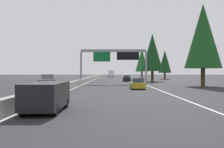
{
  "coord_description": "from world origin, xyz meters",
  "views": [
    {
      "loc": [
        -2.46,
        -5.45,
        2.33
      ],
      "look_at": [
        56.66,
        -5.58,
        1.84
      ],
      "focal_mm": 43.62,
      "sensor_mm": 36.0,
      "label": 1
    }
  ],
  "objects_px": {
    "sign_gantry_overhead": "(114,56)",
    "sedan_mid_left": "(127,79)",
    "conifer_right_mid": "(152,52)",
    "sedan_distant_a": "(137,84)",
    "minivan_near_center": "(46,95)",
    "box_truck_mid_center": "(111,73)",
    "oncoming_near": "(47,79)",
    "conifer_right_near": "(203,36)",
    "conifer_right_far": "(165,62)",
    "conifer_right_distant": "(142,60)"
  },
  "relations": [
    {
      "from": "sedan_distant_a",
      "to": "conifer_right_mid",
      "type": "height_order",
      "value": "conifer_right_mid"
    },
    {
      "from": "sedan_mid_left",
      "to": "conifer_right_distant",
      "type": "height_order",
      "value": "conifer_right_distant"
    },
    {
      "from": "sedan_mid_left",
      "to": "conifer_right_near",
      "type": "height_order",
      "value": "conifer_right_near"
    },
    {
      "from": "sign_gantry_overhead",
      "to": "conifer_right_near",
      "type": "height_order",
      "value": "conifer_right_near"
    },
    {
      "from": "minivan_near_center",
      "to": "conifer_right_mid",
      "type": "distance_m",
      "value": 50.96
    },
    {
      "from": "sedan_mid_left",
      "to": "oncoming_near",
      "type": "xyz_separation_m",
      "value": [
        -15.87,
        15.55,
        0.23
      ]
    },
    {
      "from": "box_truck_mid_center",
      "to": "conifer_right_distant",
      "type": "distance_m",
      "value": 24.53
    },
    {
      "from": "sedan_mid_left",
      "to": "conifer_right_far",
      "type": "xyz_separation_m",
      "value": [
        19.3,
        -13.1,
        4.85
      ]
    },
    {
      "from": "sign_gantry_overhead",
      "to": "conifer_right_distant",
      "type": "distance_m",
      "value": 50.92
    },
    {
      "from": "minivan_near_center",
      "to": "sedan_distant_a",
      "type": "xyz_separation_m",
      "value": [
        21.08,
        -7.36,
        -0.27
      ]
    },
    {
      "from": "sedan_distant_a",
      "to": "box_truck_mid_center",
      "type": "xyz_separation_m",
      "value": [
        85.22,
        3.69,
        0.93
      ]
    },
    {
      "from": "sign_gantry_overhead",
      "to": "sedan_mid_left",
      "type": "xyz_separation_m",
      "value": [
        14.56,
        -3.1,
        -4.54
      ]
    },
    {
      "from": "minivan_near_center",
      "to": "conifer_right_mid",
      "type": "relative_size",
      "value": 0.44
    },
    {
      "from": "sign_gantry_overhead",
      "to": "sedan_mid_left",
      "type": "distance_m",
      "value": 15.56
    },
    {
      "from": "conifer_right_mid",
      "to": "conifer_right_far",
      "type": "distance_m",
      "value": 21.8
    },
    {
      "from": "oncoming_near",
      "to": "sign_gantry_overhead",
      "type": "bearing_deg",
      "value": 96.03
    },
    {
      "from": "conifer_right_far",
      "to": "sedan_distant_a",
      "type": "bearing_deg",
      "value": 164.66
    },
    {
      "from": "box_truck_mid_center",
      "to": "conifer_right_mid",
      "type": "xyz_separation_m",
      "value": [
        -57.54,
        -9.89,
        5.32
      ]
    },
    {
      "from": "sedan_mid_left",
      "to": "box_truck_mid_center",
      "type": "height_order",
      "value": "box_truck_mid_center"
    },
    {
      "from": "sedan_mid_left",
      "to": "box_truck_mid_center",
      "type": "distance_m",
      "value": 56.4
    },
    {
      "from": "sign_gantry_overhead",
      "to": "sedan_distant_a",
      "type": "xyz_separation_m",
      "value": [
        -14.4,
        -2.97,
        -4.54
      ]
    },
    {
      "from": "conifer_right_distant",
      "to": "sign_gantry_overhead",
      "type": "bearing_deg",
      "value": 167.78
    },
    {
      "from": "sedan_distant_a",
      "to": "oncoming_near",
      "type": "relative_size",
      "value": 0.79
    },
    {
      "from": "oncoming_near",
      "to": "conifer_right_distant",
      "type": "distance_m",
      "value": 56.39
    },
    {
      "from": "sign_gantry_overhead",
      "to": "minivan_near_center",
      "type": "bearing_deg",
      "value": 172.95
    },
    {
      "from": "sign_gantry_overhead",
      "to": "sedan_distant_a",
      "type": "relative_size",
      "value": 2.88
    },
    {
      "from": "oncoming_near",
      "to": "sedan_mid_left",
      "type": "bearing_deg",
      "value": 135.59
    },
    {
      "from": "box_truck_mid_center",
      "to": "conifer_right_mid",
      "type": "bearing_deg",
      "value": -170.25
    },
    {
      "from": "sedan_mid_left",
      "to": "conifer_right_far",
      "type": "relative_size",
      "value": 0.48
    },
    {
      "from": "box_truck_mid_center",
      "to": "conifer_right_far",
      "type": "relative_size",
      "value": 0.93
    },
    {
      "from": "sign_gantry_overhead",
      "to": "oncoming_near",
      "type": "bearing_deg",
      "value": 96.03
    },
    {
      "from": "sedan_mid_left",
      "to": "conifer_right_distant",
      "type": "xyz_separation_m",
      "value": [
        35.19,
        -7.67,
        6.01
      ]
    },
    {
      "from": "sign_gantry_overhead",
      "to": "minivan_near_center",
      "type": "height_order",
      "value": "sign_gantry_overhead"
    },
    {
      "from": "conifer_right_far",
      "to": "conifer_right_distant",
      "type": "relative_size",
      "value": 0.83
    },
    {
      "from": "box_truck_mid_center",
      "to": "conifer_right_near",
      "type": "xyz_separation_m",
      "value": [
        -79.18,
        -14.66,
        6.39
      ]
    },
    {
      "from": "conifer_right_far",
      "to": "conifer_right_mid",
      "type": "bearing_deg",
      "value": 161.11
    },
    {
      "from": "sign_gantry_overhead",
      "to": "conifer_right_far",
      "type": "distance_m",
      "value": 37.54
    },
    {
      "from": "box_truck_mid_center",
      "to": "conifer_right_distant",
      "type": "relative_size",
      "value": 0.77
    },
    {
      "from": "box_truck_mid_center",
      "to": "minivan_near_center",
      "type": "bearing_deg",
      "value": 178.03
    },
    {
      "from": "sedan_distant_a",
      "to": "box_truck_mid_center",
      "type": "distance_m",
      "value": 85.3
    },
    {
      "from": "conifer_right_far",
      "to": "conifer_right_distant",
      "type": "xyz_separation_m",
      "value": [
        15.89,
        5.43,
        1.15
      ]
    },
    {
      "from": "conifer_right_near",
      "to": "conifer_right_far",
      "type": "relative_size",
      "value": 1.44
    },
    {
      "from": "sign_gantry_overhead",
      "to": "box_truck_mid_center",
      "type": "xyz_separation_m",
      "value": [
        70.82,
        0.73,
        -3.61
      ]
    },
    {
      "from": "conifer_right_mid",
      "to": "sedan_distant_a",
      "type": "bearing_deg",
      "value": 167.38
    },
    {
      "from": "conifer_right_mid",
      "to": "conifer_right_distant",
      "type": "xyz_separation_m",
      "value": [
        36.47,
        -1.61,
        -0.25
      ]
    },
    {
      "from": "conifer_right_mid",
      "to": "conifer_right_far",
      "type": "xyz_separation_m",
      "value": [
        20.58,
        -7.04,
        -1.4
      ]
    },
    {
      "from": "sedan_mid_left",
      "to": "conifer_right_near",
      "type": "bearing_deg",
      "value": -154.7
    },
    {
      "from": "minivan_near_center",
      "to": "box_truck_mid_center",
      "type": "bearing_deg",
      "value": -1.97
    },
    {
      "from": "sign_gantry_overhead",
      "to": "minivan_near_center",
      "type": "relative_size",
      "value": 2.54
    },
    {
      "from": "box_truck_mid_center",
      "to": "conifer_right_far",
      "type": "bearing_deg",
      "value": -155.39
    }
  ]
}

